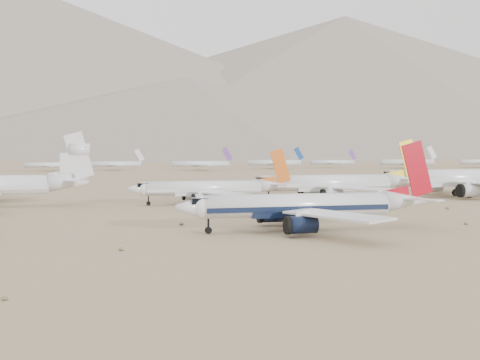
# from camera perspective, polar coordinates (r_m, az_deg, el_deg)

# --- Properties ---
(ground) EXTENTS (7000.00, 7000.00, 0.00)m
(ground) POSITION_cam_1_polar(r_m,az_deg,el_deg) (126.69, 9.77, -4.18)
(ground) COLOR olive
(ground) RESTS_ON ground
(main_airliner) EXTENTS (47.21, 46.11, 16.66)m
(main_airliner) POSITION_cam_1_polar(r_m,az_deg,el_deg) (123.44, 5.82, -2.20)
(main_airliner) COLOR silver
(main_airliner) RESTS_ON ground
(row2_navy_widebody) EXTENTS (56.70, 55.44, 20.17)m
(row2_navy_widebody) POSITION_cam_1_polar(r_m,az_deg,el_deg) (214.03, 18.64, 0.14)
(row2_navy_widebody) COLOR silver
(row2_navy_widebody) RESTS_ON ground
(row2_gold_tail) EXTENTS (49.49, 48.40, 17.62)m
(row2_gold_tail) POSITION_cam_1_polar(r_m,az_deg,el_deg) (190.49, 8.09, -0.28)
(row2_gold_tail) COLOR silver
(row2_gold_tail) RESTS_ON ground
(row2_orange_tail) EXTENTS (41.72, 40.81, 14.88)m
(row2_orange_tail) POSITION_cam_1_polar(r_m,az_deg,el_deg) (177.77, -2.56, -0.73)
(row2_orange_tail) COLOR silver
(row2_orange_tail) RESTS_ON ground
(distant_storage_row) EXTENTS (571.04, 59.15, 15.89)m
(distant_storage_row) POSITION_cam_1_polar(r_m,az_deg,el_deg) (416.54, -9.43, 1.39)
(distant_storage_row) COLOR silver
(distant_storage_row) RESTS_ON ground
(mountain_range) EXTENTS (7354.00, 3024.00, 470.00)m
(mountain_range) POSITION_cam_1_polar(r_m,az_deg,el_deg) (1775.71, -10.19, 8.60)
(mountain_range) COLOR slate
(mountain_range) RESTS_ON ground
(foothills) EXTENTS (4637.50, 1395.00, 155.00)m
(foothills) POSITION_cam_1_polar(r_m,az_deg,el_deg) (1346.22, 11.41, 5.13)
(foothills) COLOR slate
(foothills) RESTS_ON ground
(desert_scrub) EXTENTS (261.14, 121.67, 0.63)m
(desert_scrub) POSITION_cam_1_polar(r_m,az_deg,el_deg) (102.05, 17.63, -5.85)
(desert_scrub) COLOR brown
(desert_scrub) RESTS_ON ground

